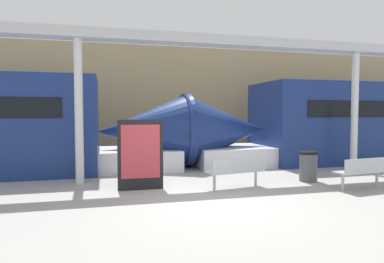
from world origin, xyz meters
The scene contains 10 objects.
ground_plane centered at (0.00, 0.00, 0.00)m, with size 60.00×60.00×0.00m, color #9E9B96.
station_wall centered at (0.00, 8.76, 2.50)m, with size 56.00×0.20×5.00m, color tan.
train_left centered at (8.59, 5.10, 1.50)m, with size 16.05×2.93×3.20m.
bench_near centered at (1.02, 1.22, 0.50)m, with size 1.60×0.70×0.81m.
bench_far centered at (4.08, 0.38, 0.50)m, with size 1.50×0.62×0.81m.
trash_bin centered at (3.36, 1.66, 0.42)m, with size 0.51×0.51×0.84m.
poster_board centered at (-1.38, 1.74, 0.90)m, with size 1.14×0.07×1.77m.
support_column_near centered at (-2.92, 2.94, 1.97)m, with size 0.23×0.23×3.94m, color silver.
support_column_far centered at (5.93, 2.94, 1.97)m, with size 0.23×0.23×3.94m, color silver.
canopy_beam centered at (-2.92, 2.94, 4.08)m, with size 28.00×0.60×0.28m, color #B7B7BC.
Camera 1 is at (-2.24, -6.86, 1.93)m, focal length 32.00 mm.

